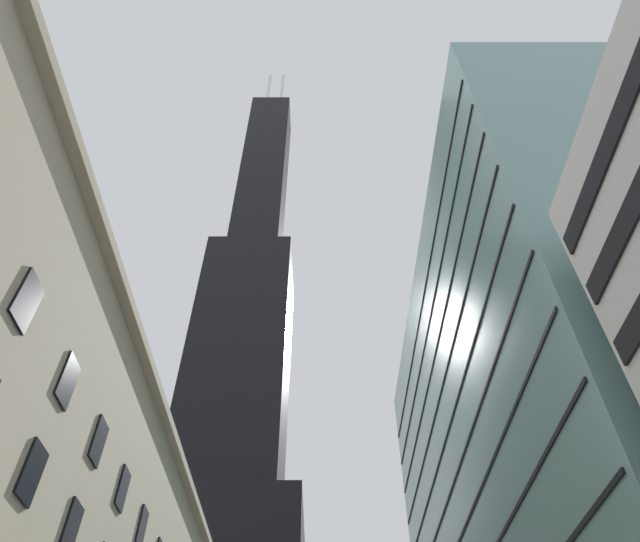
% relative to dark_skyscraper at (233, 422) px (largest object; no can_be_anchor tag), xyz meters
% --- Properties ---
extents(dark_skyscraper, '(26.52, 26.52, 203.73)m').
position_rel_dark_skyscraper_xyz_m(dark_skyscraper, '(0.00, 0.00, 0.00)').
color(dark_skyscraper, black).
rests_on(dark_skyscraper, ground).
extents(glass_office_midrise, '(17.75, 53.15, 50.26)m').
position_rel_dark_skyscraper_xyz_m(glass_office_midrise, '(35.69, -45.87, -33.48)').
color(glass_office_midrise, gray).
rests_on(glass_office_midrise, ground).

